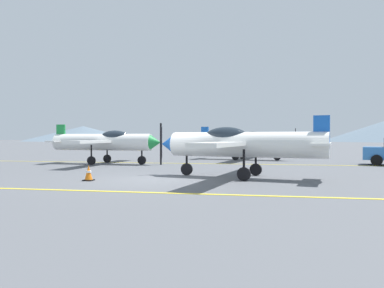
{
  "coord_description": "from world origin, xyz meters",
  "views": [
    {
      "loc": [
        3.92,
        -13.37,
        1.64
      ],
      "look_at": [
        -0.3,
        10.0,
        1.2
      ],
      "focal_mm": 33.43,
      "sensor_mm": 36.0,
      "label": 1
    }
  ],
  "objects_px": {
    "airplane_near": "(239,144)",
    "airplane_far": "(245,141)",
    "airplane_mid": "(106,142)",
    "traffic_cone_front": "(89,173)"
  },
  "relations": [
    {
      "from": "airplane_near",
      "to": "airplane_far",
      "type": "xyz_separation_m",
      "value": [
        -0.12,
        11.95,
        0.0
      ]
    },
    {
      "from": "airplane_far",
      "to": "airplane_mid",
      "type": "bearing_deg",
      "value": -145.02
    },
    {
      "from": "airplane_near",
      "to": "traffic_cone_front",
      "type": "distance_m",
      "value": 6.02
    },
    {
      "from": "airplane_mid",
      "to": "airplane_far",
      "type": "bearing_deg",
      "value": 34.98
    },
    {
      "from": "airplane_near",
      "to": "airplane_mid",
      "type": "height_order",
      "value": "same"
    },
    {
      "from": "airplane_near",
      "to": "airplane_far",
      "type": "distance_m",
      "value": 11.95
    },
    {
      "from": "airplane_mid",
      "to": "airplane_far",
      "type": "height_order",
      "value": "same"
    },
    {
      "from": "airplane_mid",
      "to": "airplane_far",
      "type": "relative_size",
      "value": 1.0
    },
    {
      "from": "airplane_near",
      "to": "airplane_far",
      "type": "bearing_deg",
      "value": 90.58
    },
    {
      "from": "airplane_mid",
      "to": "airplane_near",
      "type": "bearing_deg",
      "value": -36.04
    }
  ]
}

